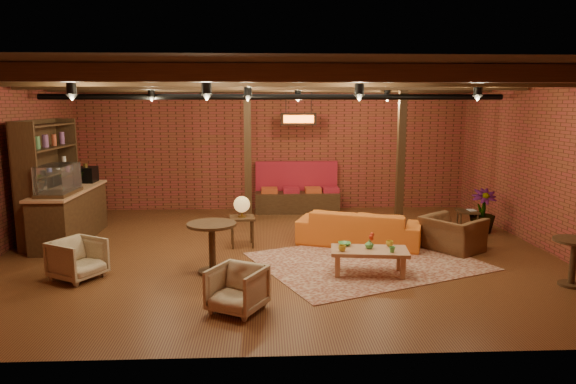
{
  "coord_description": "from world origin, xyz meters",
  "views": [
    {
      "loc": [
        -0.21,
        -9.19,
        2.71
      ],
      "look_at": [
        0.22,
        0.2,
        1.09
      ],
      "focal_mm": 32.0,
      "sensor_mm": 36.0,
      "label": 1
    }
  ],
  "objects_px": {
    "armchair_a": "(78,257)",
    "side_table_book": "(468,212)",
    "plant_tall": "(486,167)",
    "round_table_left": "(212,239)",
    "sofa": "(359,227)",
    "coffee_table": "(369,252)",
    "armchair_right": "(453,228)",
    "armchair_b": "(237,287)",
    "round_table_right": "(574,255)",
    "side_table_lamp": "(242,208)"
  },
  "relations": [
    {
      "from": "armchair_a",
      "to": "side_table_book",
      "type": "relative_size",
      "value": 1.42
    },
    {
      "from": "plant_tall",
      "to": "round_table_left",
      "type": "bearing_deg",
      "value": -156.33
    },
    {
      "from": "sofa",
      "to": "side_table_book",
      "type": "bearing_deg",
      "value": -142.08
    },
    {
      "from": "coffee_table",
      "to": "round_table_left",
      "type": "xyz_separation_m",
      "value": [
        -2.51,
        0.19,
        0.19
      ]
    },
    {
      "from": "sofa",
      "to": "armchair_a",
      "type": "height_order",
      "value": "armchair_a"
    },
    {
      "from": "coffee_table",
      "to": "armchair_right",
      "type": "xyz_separation_m",
      "value": [
        1.83,
        1.26,
        0.06
      ]
    },
    {
      "from": "armchair_a",
      "to": "sofa",
      "type": "bearing_deg",
      "value": -38.92
    },
    {
      "from": "armchair_b",
      "to": "coffee_table",
      "type": "bearing_deg",
      "value": 63.38
    },
    {
      "from": "armchair_right",
      "to": "plant_tall",
      "type": "relative_size",
      "value": 0.35
    },
    {
      "from": "round_table_right",
      "to": "plant_tall",
      "type": "bearing_deg",
      "value": 90.0
    },
    {
      "from": "armchair_right",
      "to": "sofa",
      "type": "bearing_deg",
      "value": 37.2
    },
    {
      "from": "armchair_b",
      "to": "armchair_right",
      "type": "relative_size",
      "value": 0.68
    },
    {
      "from": "round_table_left",
      "to": "plant_tall",
      "type": "relative_size",
      "value": 0.3
    },
    {
      "from": "side_table_lamp",
      "to": "plant_tall",
      "type": "xyz_separation_m",
      "value": [
        5.06,
        0.84,
        0.66
      ]
    },
    {
      "from": "plant_tall",
      "to": "coffee_table",
      "type": "bearing_deg",
      "value": -138.84
    },
    {
      "from": "sofa",
      "to": "coffee_table",
      "type": "distance_m",
      "value": 1.77
    },
    {
      "from": "plant_tall",
      "to": "round_table_right",
      "type": "bearing_deg",
      "value": -90.0
    },
    {
      "from": "armchair_b",
      "to": "sofa",
      "type": "bearing_deg",
      "value": 83.96
    },
    {
      "from": "side_table_lamp",
      "to": "armchair_b",
      "type": "bearing_deg",
      "value": -88.78
    },
    {
      "from": "coffee_table",
      "to": "side_table_lamp",
      "type": "distance_m",
      "value": 2.75
    },
    {
      "from": "armchair_a",
      "to": "plant_tall",
      "type": "relative_size",
      "value": 0.25
    },
    {
      "from": "round_table_left",
      "to": "armchair_a",
      "type": "bearing_deg",
      "value": -174.47
    },
    {
      "from": "side_table_lamp",
      "to": "side_table_book",
      "type": "xyz_separation_m",
      "value": [
        4.74,
        0.84,
        -0.31
      ]
    },
    {
      "from": "armchair_b",
      "to": "round_table_right",
      "type": "bearing_deg",
      "value": 37.21
    },
    {
      "from": "round_table_left",
      "to": "round_table_right",
      "type": "height_order",
      "value": "round_table_left"
    },
    {
      "from": "side_table_book",
      "to": "plant_tall",
      "type": "height_order",
      "value": "plant_tall"
    },
    {
      "from": "coffee_table",
      "to": "plant_tall",
      "type": "bearing_deg",
      "value": 41.16
    },
    {
      "from": "side_table_lamp",
      "to": "side_table_book",
      "type": "relative_size",
      "value": 1.98
    },
    {
      "from": "sofa",
      "to": "round_table_left",
      "type": "height_order",
      "value": "round_table_left"
    },
    {
      "from": "side_table_lamp",
      "to": "armchair_a",
      "type": "bearing_deg",
      "value": -144.74
    },
    {
      "from": "sofa",
      "to": "coffee_table",
      "type": "bearing_deg",
      "value": 103.93
    },
    {
      "from": "sofa",
      "to": "plant_tall",
      "type": "height_order",
      "value": "plant_tall"
    },
    {
      "from": "round_table_left",
      "to": "round_table_right",
      "type": "xyz_separation_m",
      "value": [
        5.47,
        -0.85,
        -0.08
      ]
    },
    {
      "from": "side_table_lamp",
      "to": "armchair_a",
      "type": "distance_m",
      "value": 3.07
    },
    {
      "from": "sofa",
      "to": "armchair_b",
      "type": "height_order",
      "value": "sofa"
    },
    {
      "from": "round_table_right",
      "to": "armchair_b",
      "type": "bearing_deg",
      "value": -171.55
    },
    {
      "from": "coffee_table",
      "to": "plant_tall",
      "type": "relative_size",
      "value": 0.46
    },
    {
      "from": "coffee_table",
      "to": "round_table_right",
      "type": "relative_size",
      "value": 1.78
    },
    {
      "from": "armchair_a",
      "to": "round_table_right",
      "type": "distance_m",
      "value": 7.57
    },
    {
      "from": "round_table_left",
      "to": "armchair_b",
      "type": "distance_m",
      "value": 1.68
    },
    {
      "from": "sofa",
      "to": "plant_tall",
      "type": "relative_size",
      "value": 0.83
    },
    {
      "from": "sofa",
      "to": "armchair_a",
      "type": "distance_m",
      "value": 5.07
    },
    {
      "from": "side_table_lamp",
      "to": "coffee_table",
      "type": "bearing_deg",
      "value": -39.91
    },
    {
      "from": "armchair_a",
      "to": "armchair_right",
      "type": "distance_m",
      "value": 6.54
    },
    {
      "from": "round_table_left",
      "to": "round_table_right",
      "type": "bearing_deg",
      "value": -8.83
    },
    {
      "from": "sofa",
      "to": "round_table_right",
      "type": "bearing_deg",
      "value": 158.56
    },
    {
      "from": "side_table_lamp",
      "to": "sofa",
      "type": "bearing_deg",
      "value": 0.32
    },
    {
      "from": "round_table_left",
      "to": "armchair_b",
      "type": "height_order",
      "value": "round_table_left"
    },
    {
      "from": "armchair_a",
      "to": "plant_tall",
      "type": "distance_m",
      "value": 8.05
    },
    {
      "from": "side_table_lamp",
      "to": "armchair_a",
      "type": "relative_size",
      "value": 1.4
    }
  ]
}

